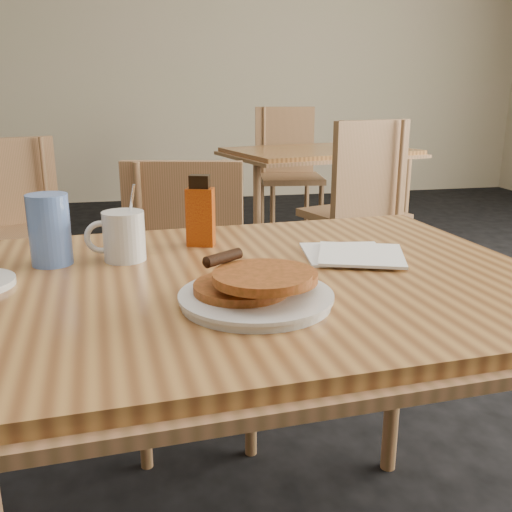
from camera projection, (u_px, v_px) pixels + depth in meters
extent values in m
plane|color=beige|center=(150.00, 58.00, 5.57)|extent=(8.00, 0.00, 8.00)
cube|color=#AD773D|center=(216.00, 288.00, 1.08)|extent=(1.32, 0.93, 0.04)
cube|color=#A4724D|center=(216.00, 295.00, 1.09)|extent=(1.37, 0.97, 0.02)
cylinder|color=#A4724D|center=(395.00, 360.00, 1.62)|extent=(0.04, 0.04, 0.71)
cube|color=#AD773D|center=(320.00, 152.00, 3.51)|extent=(1.20, 0.94, 0.04)
cube|color=#A4724D|center=(320.00, 155.00, 3.51)|extent=(1.25, 0.99, 0.02)
cylinder|color=#A4724D|center=(257.00, 225.00, 3.26)|extent=(0.04, 0.04, 0.71)
cylinder|color=#A4724D|center=(368.00, 201.00, 3.96)|extent=(0.04, 0.04, 0.71)
cube|color=#A4724D|center=(191.00, 312.00, 1.79)|extent=(0.48, 0.48, 0.04)
cube|color=#A4724D|center=(183.00, 227.00, 1.89)|extent=(0.39, 0.13, 0.43)
cylinder|color=#A4724D|center=(144.00, 407.00, 1.67)|extent=(0.04, 0.04, 0.40)
cylinder|color=#A4724D|center=(233.00, 350.00, 2.03)|extent=(0.04, 0.04, 0.40)
cube|color=#A4724D|center=(291.00, 179.00, 4.18)|extent=(0.50, 0.50, 0.04)
cube|color=#A4724D|center=(285.00, 140.00, 4.29)|extent=(0.44, 0.10, 0.48)
cylinder|color=#A4724D|center=(272.00, 218.00, 4.04)|extent=(0.04, 0.04, 0.45)
cylinder|color=#A4724D|center=(307.00, 206.00, 4.45)|extent=(0.04, 0.04, 0.45)
cube|color=#A4724D|center=(353.00, 215.00, 2.99)|extent=(0.55, 0.55, 0.04)
cube|color=#A4724D|center=(371.00, 171.00, 2.74)|extent=(0.43, 0.17, 0.48)
cylinder|color=#A4724D|center=(330.00, 271.00, 2.86)|extent=(0.04, 0.04, 0.44)
cylinder|color=#A4724D|center=(369.00, 249.00, 3.26)|extent=(0.04, 0.04, 0.44)
cube|color=#A4724D|center=(14.00, 235.00, 2.75)|extent=(0.51, 0.51, 0.04)
cube|color=#A4724D|center=(15.00, 181.00, 2.85)|extent=(0.38, 0.18, 0.43)
cylinder|color=#A4724D|center=(57.00, 267.00, 2.99)|extent=(0.04, 0.04, 0.40)
cylinder|color=silver|center=(256.00, 299.00, 0.95)|extent=(0.25, 0.25, 0.02)
cylinder|color=silver|center=(256.00, 295.00, 0.94)|extent=(0.26, 0.26, 0.01)
cylinder|color=#A94C23|center=(241.00, 288.00, 0.95)|extent=(0.16, 0.16, 0.01)
cylinder|color=#A94C23|center=(269.00, 276.00, 0.96)|extent=(0.16, 0.16, 0.01)
cylinder|color=#A94C23|center=(262.00, 277.00, 0.91)|extent=(0.16, 0.16, 0.01)
cylinder|color=black|center=(223.00, 258.00, 0.95)|extent=(0.07, 0.06, 0.02)
cylinder|color=silver|center=(124.00, 236.00, 1.18)|extent=(0.09, 0.09, 0.10)
torus|color=silver|center=(102.00, 237.00, 1.17)|extent=(0.07, 0.01, 0.07)
cylinder|color=black|center=(123.00, 216.00, 1.17)|extent=(0.08, 0.08, 0.01)
cylinder|color=silver|center=(129.00, 219.00, 1.17)|extent=(0.04, 0.05, 0.15)
cube|color=#710706|center=(201.00, 217.00, 1.29)|extent=(0.07, 0.06, 0.13)
cube|color=black|center=(200.00, 182.00, 1.27)|extent=(0.05, 0.04, 0.03)
cube|color=white|center=(345.00, 254.00, 1.23)|extent=(0.20, 0.20, 0.01)
cube|color=white|center=(361.00, 255.00, 1.20)|extent=(0.22, 0.22, 0.01)
cylinder|color=#5A80D4|center=(50.00, 230.00, 1.15)|extent=(0.09, 0.09, 0.14)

